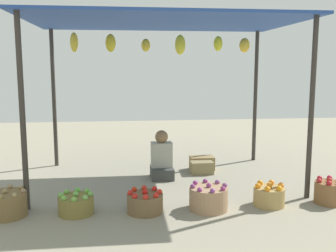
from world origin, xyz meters
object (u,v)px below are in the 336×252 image
(basket_red_apples, at_px, (328,192))
(wooden_crate_near_vendor, at_px, (202,163))
(wooden_crate_stacked_rear, at_px, (202,167))
(basket_potatoes, at_px, (6,204))
(basket_green_apples, at_px, (76,204))
(basket_red_tomatoes, at_px, (145,202))
(vendor_person, at_px, (162,160))
(basket_purple_onions, at_px, (209,198))
(basket_oranges, at_px, (269,196))

(basket_red_apples, height_order, wooden_crate_near_vendor, basket_red_apples)
(wooden_crate_stacked_rear, bearing_deg, basket_potatoes, -149.49)
(basket_green_apples, bearing_deg, wooden_crate_stacked_rear, 40.57)
(basket_green_apples, distance_m, basket_red_tomatoes, 0.85)
(basket_potatoes, bearing_deg, vendor_person, 35.29)
(basket_potatoes, height_order, wooden_crate_stacked_rear, basket_potatoes)
(basket_potatoes, distance_m, wooden_crate_stacked_rear, 3.17)
(vendor_person, height_order, wooden_crate_near_vendor, vendor_person)
(basket_green_apples, distance_m, basket_red_apples, 3.27)
(vendor_person, bearing_deg, basket_red_tomatoes, -103.40)
(basket_potatoes, xyz_separation_m, basket_purple_onions, (2.48, -0.06, 0.00))
(basket_green_apples, relative_size, wooden_crate_near_vendor, 1.04)
(basket_oranges, bearing_deg, basket_purple_onions, -176.30)
(basket_green_apples, relative_size, basket_red_tomatoes, 0.97)
(basket_red_apples, bearing_deg, basket_red_tomatoes, -179.00)
(basket_red_apples, xyz_separation_m, wooden_crate_stacked_rear, (-1.37, 1.63, -0.05))
(vendor_person, distance_m, basket_red_tomatoes, 1.56)
(basket_green_apples, xyz_separation_m, wooden_crate_near_vendor, (1.95, 1.88, -0.00))
(basket_green_apples, bearing_deg, basket_purple_onions, -1.62)
(vendor_person, distance_m, basket_potatoes, 2.50)
(basket_potatoes, distance_m, basket_purple_onions, 2.48)
(basket_red_apples, bearing_deg, vendor_person, 144.77)
(basket_purple_onions, relative_size, wooden_crate_stacked_rear, 1.30)
(vendor_person, relative_size, basket_potatoes, 1.61)
(basket_red_tomatoes, relative_size, wooden_crate_near_vendor, 1.07)
(wooden_crate_near_vendor, bearing_deg, basket_oranges, -74.82)
(basket_red_apples, xyz_separation_m, wooden_crate_near_vendor, (-1.32, 1.88, -0.04))
(basket_red_tomatoes, xyz_separation_m, basket_red_apples, (2.43, 0.04, 0.03))
(wooden_crate_stacked_rear, bearing_deg, basket_red_apples, -50.02)
(vendor_person, xyz_separation_m, basket_oranges, (1.26, -1.45, -0.17))
(basket_purple_onions, xyz_separation_m, basket_oranges, (0.81, 0.05, -0.02))
(basket_green_apples, distance_m, wooden_crate_near_vendor, 2.71)
(wooden_crate_near_vendor, bearing_deg, vendor_person, -150.89)
(basket_purple_onions, bearing_deg, wooden_crate_stacked_rear, 81.34)
(basket_oranges, distance_m, basket_red_apples, 0.81)
(basket_green_apples, distance_m, wooden_crate_stacked_rear, 2.50)
(basket_red_tomatoes, bearing_deg, basket_oranges, 1.88)
(basket_oranges, distance_m, wooden_crate_near_vendor, 1.94)
(vendor_person, bearing_deg, wooden_crate_stacked_rear, 13.75)
(basket_oranges, xyz_separation_m, wooden_crate_near_vendor, (-0.51, 1.87, -0.01))
(wooden_crate_stacked_rear, bearing_deg, basket_purple_onions, -98.66)
(vendor_person, relative_size, basket_red_apples, 2.16)
(basket_oranges, bearing_deg, basket_potatoes, 179.79)
(vendor_person, relative_size, wooden_crate_near_vendor, 1.87)
(basket_purple_onions, bearing_deg, basket_potatoes, 178.50)
(basket_purple_onions, bearing_deg, basket_red_apples, 1.47)
(basket_oranges, height_order, basket_red_apples, basket_red_apples)
(basket_purple_onions, xyz_separation_m, wooden_crate_stacked_rear, (0.26, 1.68, -0.05))
(basket_purple_onions, bearing_deg, basket_red_tomatoes, -179.97)
(vendor_person, bearing_deg, basket_green_apples, -129.51)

